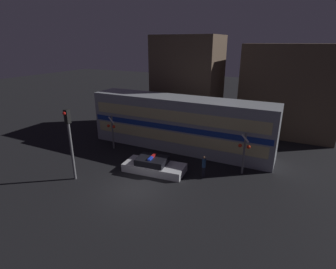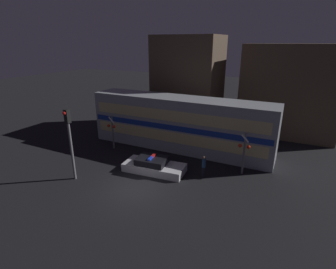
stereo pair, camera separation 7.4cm
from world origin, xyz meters
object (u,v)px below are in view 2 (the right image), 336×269
(police_car, at_px, (154,166))
(traffic_light_corner, at_px, (70,137))
(train, at_px, (180,123))
(pedestrian, at_px, (204,166))
(crossing_signal_near, at_px, (244,151))

(police_car, relative_size, traffic_light_corner, 0.94)
(train, relative_size, police_car, 3.48)
(police_car, distance_m, pedestrian, 3.64)
(pedestrian, relative_size, crossing_signal_near, 0.51)
(police_car, bearing_deg, pedestrian, 6.98)
(train, bearing_deg, traffic_light_corner, -116.33)
(train, distance_m, pedestrian, 5.76)
(crossing_signal_near, bearing_deg, traffic_light_corner, -149.97)
(pedestrian, distance_m, crossing_signal_near, 3.03)
(train, xyz_separation_m, traffic_light_corner, (-4.14, -8.37, 0.83))
(train, bearing_deg, pedestrian, -48.21)
(train, xyz_separation_m, pedestrian, (3.71, -4.15, -1.47))
(pedestrian, bearing_deg, train, 131.79)
(police_car, bearing_deg, traffic_light_corner, -146.85)
(traffic_light_corner, bearing_deg, pedestrian, 28.26)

